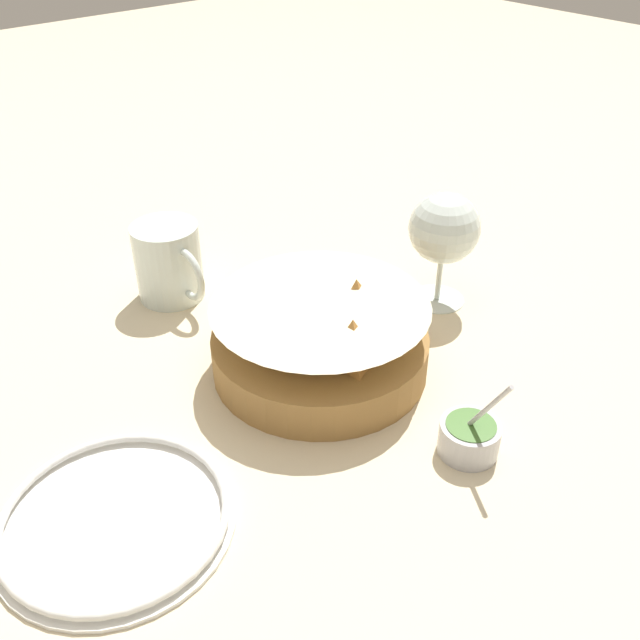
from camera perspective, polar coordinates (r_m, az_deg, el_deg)
The scene contains 6 objects.
ground_plane at distance 0.80m, azimuth -0.58°, elevation -6.04°, with size 4.00×4.00×0.00m, color beige.
food_basket at distance 0.81m, azimuth 0.03°, elevation -1.65°, with size 0.25×0.25×0.10m.
sauce_cup at distance 0.74m, azimuth 11.87°, elevation -9.09°, with size 0.07×0.06×0.11m.
wine_glass at distance 0.92m, azimuth 9.90°, elevation 7.00°, with size 0.09×0.09×0.15m.
beer_mug at distance 0.96m, azimuth -11.96°, elevation 4.36°, with size 0.13×0.09×0.10m.
side_plate at distance 0.69m, azimuth -16.06°, elevation -15.00°, with size 0.22×0.22×0.01m.
Camera 1 is at (0.46, -0.39, 0.52)m, focal length 40.00 mm.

